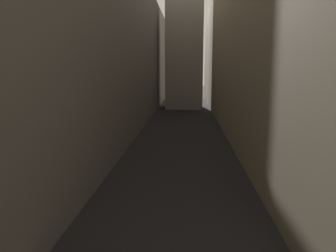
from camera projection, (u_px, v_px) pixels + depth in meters
ground_plane at (181, 137)px, 41.27m from camera, size 264.00×264.00×0.00m
building_block_left at (77, 48)px, 42.18m from camera, size 15.17×108.00×21.62m
building_block_right at (274, 45)px, 40.77m from camera, size 11.26×108.00×22.24m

